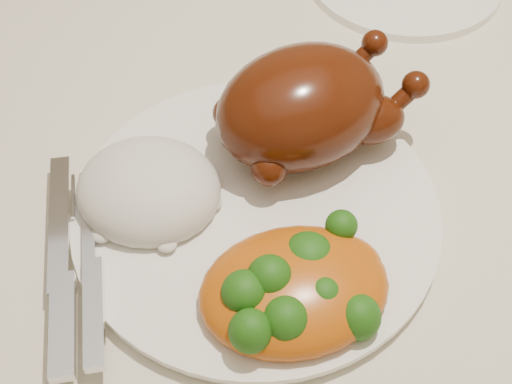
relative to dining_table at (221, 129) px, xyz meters
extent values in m
plane|color=brown|center=(0.00, 0.00, -0.67)|extent=(4.00, 4.00, 0.00)
cube|color=brown|center=(0.00, 0.00, 0.07)|extent=(1.60, 0.90, 0.04)
cube|color=beige|center=(0.00, 0.00, 0.10)|extent=(1.72, 1.02, 0.01)
cylinder|color=white|center=(0.00, -0.20, 0.11)|extent=(0.33, 0.33, 0.01)
ellipsoid|color=#4B1808|center=(0.05, -0.14, 0.16)|extent=(0.17, 0.14, 0.09)
ellipsoid|color=#4B1808|center=(0.04, -0.14, 0.18)|extent=(0.08, 0.07, 0.04)
ellipsoid|color=#4B1808|center=(0.10, -0.15, 0.15)|extent=(0.05, 0.04, 0.04)
sphere|color=#4B1808|center=(0.14, -0.14, 0.17)|extent=(0.02, 0.02, 0.02)
ellipsoid|color=#4B1808|center=(0.08, -0.10, 0.15)|extent=(0.05, 0.04, 0.04)
sphere|color=#4B1808|center=(0.12, -0.09, 0.17)|extent=(0.02, 0.02, 0.02)
sphere|color=#4B1808|center=(0.01, -0.18, 0.14)|extent=(0.03, 0.03, 0.03)
sphere|color=#4B1808|center=(-0.01, -0.12, 0.14)|extent=(0.03, 0.03, 0.03)
ellipsoid|color=white|center=(-0.08, -0.17, 0.13)|extent=(0.14, 0.14, 0.06)
ellipsoid|color=#BF5E0C|center=(0.01, -0.28, 0.12)|extent=(0.14, 0.11, 0.05)
ellipsoid|color=#BF5E0C|center=(0.04, -0.27, 0.13)|extent=(0.06, 0.06, 0.03)
ellipsoid|color=#183F0A|center=(0.02, -0.26, 0.14)|extent=(0.04, 0.04, 0.03)
ellipsoid|color=#183F0A|center=(-0.01, -0.31, 0.14)|extent=(0.03, 0.03, 0.03)
ellipsoid|color=#183F0A|center=(-0.01, -0.28, 0.14)|extent=(0.03, 0.03, 0.04)
ellipsoid|color=#183F0A|center=(0.04, -0.28, 0.13)|extent=(0.04, 0.04, 0.03)
ellipsoid|color=#183F0A|center=(-0.03, -0.28, 0.14)|extent=(0.03, 0.03, 0.03)
ellipsoid|color=#183F0A|center=(0.04, -0.31, 0.13)|extent=(0.03, 0.03, 0.03)
ellipsoid|color=#183F0A|center=(0.05, -0.24, 0.14)|extent=(0.02, 0.02, 0.02)
ellipsoid|color=#183F0A|center=(-0.03, -0.31, 0.14)|extent=(0.03, 0.03, 0.03)
ellipsoid|color=#183F0A|center=(0.02, -0.29, 0.14)|extent=(0.03, 0.03, 0.03)
cube|color=silver|center=(-0.15, -0.18, 0.12)|extent=(0.02, 0.13, 0.00)
cube|color=silver|center=(-0.15, -0.27, 0.12)|extent=(0.02, 0.08, 0.01)
cube|color=silver|center=(-0.13, -0.27, 0.12)|extent=(0.02, 0.09, 0.01)
cube|color=silver|center=(-0.13, -0.18, 0.12)|extent=(0.02, 0.09, 0.00)
camera|label=1|loc=(-0.07, -0.53, 0.56)|focal=50.00mm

